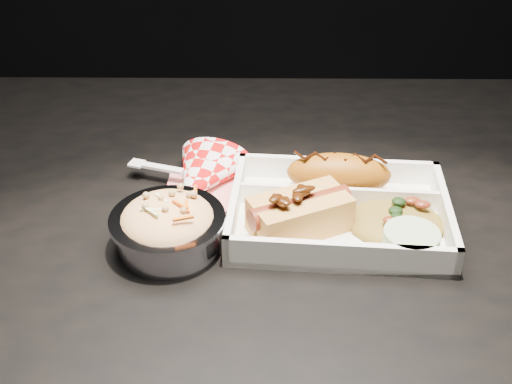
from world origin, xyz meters
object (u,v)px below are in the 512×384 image
Objects in this scene: food_tray at (338,215)px; foil_coleslaw_cup at (168,225)px; fried_pastry at (339,174)px; dining_table at (312,270)px; napkin_fork at (201,178)px; hotdog at (300,211)px.

food_tray is 2.08× the size of foil_coleslaw_cup.
foil_coleslaw_cup is at bearing -152.07° from fried_pastry.
fried_pastry is (0.03, 0.03, 0.12)m from dining_table.
fried_pastry is 0.78× the size of napkin_fork.
fried_pastry is at bearing 27.93° from foil_coleslaw_cup.
napkin_fork is at bearing 77.67° from foil_coleslaw_cup.
fried_pastry is 0.22m from foil_coleslaw_cup.
napkin_fork is at bearing 160.24° from dining_table.
napkin_fork is at bearing 161.10° from food_tray.
food_tray is 0.06m from fried_pastry.
foil_coleslaw_cup is (-0.20, -0.10, -0.00)m from fried_pastry.
hotdog reaches higher than dining_table.
napkin_fork is (-0.17, 0.07, 0.01)m from food_tray.
napkin_fork reaches higher than hotdog.
hotdog is 0.76× the size of napkin_fork.
foil_coleslaw_cup is at bearing -161.31° from food_tray.
hotdog is at bearing -149.23° from food_tray.
fried_pastry reaches higher than dining_table.
fried_pastry is 1.01× the size of foil_coleslaw_cup.
foil_coleslaw_cup reaches higher than dining_table.
dining_table is 0.11m from food_tray.
napkin_fork reaches higher than fried_pastry.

